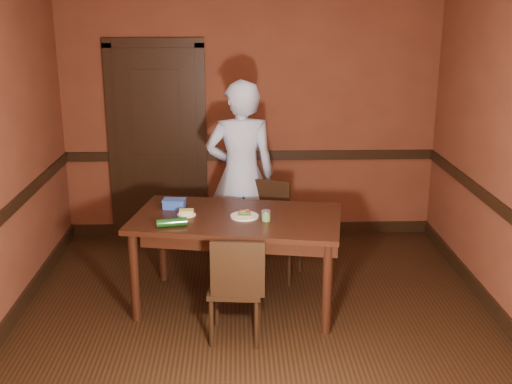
{
  "coord_description": "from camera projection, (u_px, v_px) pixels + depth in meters",
  "views": [
    {
      "loc": [
        -0.16,
        -4.55,
        2.52
      ],
      "look_at": [
        0.0,
        0.35,
        1.05
      ],
      "focal_mm": 45.0,
      "sensor_mm": 36.0,
      "label": 1
    }
  ],
  "objects": [
    {
      "name": "dado_back",
      "position": [
        250.0,
        156.0,
        6.96
      ],
      "size": [
        4.0,
        0.03,
        0.1
      ],
      "primitive_type": "cube",
      "color": "black",
      "rests_on": "ground"
    },
    {
      "name": "baseboard_back",
      "position": [
        251.0,
        228.0,
        7.21
      ],
      "size": [
        4.0,
        0.03,
        0.12
      ],
      "primitive_type": "cube",
      "color": "black",
      "rests_on": "ground"
    },
    {
      "name": "floor",
      "position": [
        257.0,
        331.0,
        5.08
      ],
      "size": [
        4.0,
        4.5,
        0.01
      ],
      "primitive_type": "cube",
      "color": "black",
      "rests_on": "ground"
    },
    {
      "name": "wrapped_veg",
      "position": [
        172.0,
        222.0,
        5.06
      ],
      "size": [
        0.25,
        0.12,
        0.07
      ],
      "primitive_type": "cylinder",
      "rotation": [
        0.0,
        1.57,
        0.21
      ],
      "color": "#0D380E",
      "rests_on": "dining_table"
    },
    {
      "name": "baseboard_right",
      "position": [
        505.0,
        321.0,
        5.13
      ],
      "size": [
        0.03,
        4.5,
        0.12
      ],
      "primitive_type": "cube",
      "color": "black",
      "rests_on": "ground"
    },
    {
      "name": "food_tub",
      "position": [
        174.0,
        204.0,
        5.51
      ],
      "size": [
        0.2,
        0.15,
        0.08
      ],
      "rotation": [
        0.0,
        0.0,
        -0.11
      ],
      "color": "blue",
      "rests_on": "dining_table"
    },
    {
      "name": "baseboard_left",
      "position": [
        4.0,
        328.0,
        5.0
      ],
      "size": [
        0.03,
        4.5,
        0.12
      ],
      "primitive_type": "cube",
      "color": "black",
      "rests_on": "ground"
    },
    {
      "name": "chair_near",
      "position": [
        236.0,
        286.0,
        4.89
      ],
      "size": [
        0.43,
        0.43,
        0.85
      ],
      "primitive_type": null,
      "rotation": [
        0.0,
        0.0,
        3.05
      ],
      "color": "black",
      "rests_on": "floor"
    },
    {
      "name": "wall_front",
      "position": [
        277.0,
        307.0,
        2.54
      ],
      "size": [
        4.0,
        0.02,
        2.7
      ],
      "primitive_type": "cube",
      "color": "brown",
      "rests_on": "ground"
    },
    {
      "name": "dining_table",
      "position": [
        237.0,
        261.0,
        5.43
      ],
      "size": [
        1.85,
        1.24,
        0.8
      ],
      "primitive_type": "cube",
      "rotation": [
        0.0,
        0.0,
        -0.18
      ],
      "color": "black",
      "rests_on": "floor"
    },
    {
      "name": "sauce_jar",
      "position": [
        266.0,
        216.0,
        5.2
      ],
      "size": [
        0.07,
        0.07,
        0.09
      ],
      "rotation": [
        0.0,
        0.0,
        -0.2
      ],
      "color": "#5B954B",
      "rests_on": "dining_table"
    },
    {
      "name": "door",
      "position": [
        157.0,
        139.0,
        6.86
      ],
      "size": [
        1.05,
        0.07,
        2.2
      ],
      "color": "black",
      "rests_on": "ground"
    },
    {
      "name": "sandwich_plate",
      "position": [
        244.0,
        215.0,
        5.29
      ],
      "size": [
        0.23,
        0.23,
        0.06
      ],
      "rotation": [
        0.0,
        0.0,
        -0.24
      ],
      "color": "white",
      "rests_on": "dining_table"
    },
    {
      "name": "cheese_saucer",
      "position": [
        186.0,
        213.0,
        5.33
      ],
      "size": [
        0.15,
        0.15,
        0.05
      ],
      "rotation": [
        0.0,
        0.0,
        -0.08
      ],
      "color": "white",
      "rests_on": "dining_table"
    },
    {
      "name": "chair_far",
      "position": [
        277.0,
        231.0,
        5.99
      ],
      "size": [
        0.54,
        0.54,
        0.89
      ],
      "primitive_type": null,
      "rotation": [
        0.0,
        0.0,
        -0.38
      ],
      "color": "black",
      "rests_on": "floor"
    },
    {
      "name": "person",
      "position": [
        241.0,
        175.0,
        6.13
      ],
      "size": [
        0.7,
        0.5,
        1.83
      ],
      "primitive_type": "imported",
      "rotation": [
        0.0,
        0.0,
        3.24
      ],
      "color": "#B1C5EA",
      "rests_on": "floor"
    },
    {
      "name": "wall_back",
      "position": [
        250.0,
        114.0,
        6.85
      ],
      "size": [
        4.0,
        0.02,
        2.7
      ],
      "primitive_type": "cube",
      "color": "brown",
      "rests_on": "ground"
    }
  ]
}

